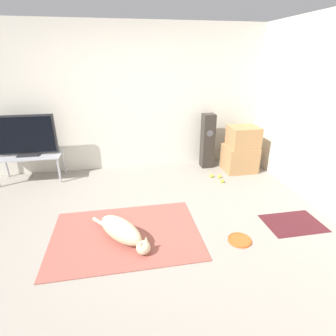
% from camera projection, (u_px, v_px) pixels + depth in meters
% --- Properties ---
extents(ground_plane, '(12.00, 12.00, 0.00)m').
position_uv_depth(ground_plane, '(135.00, 229.00, 3.28)').
color(ground_plane, gray).
extents(wall_back, '(8.00, 0.06, 2.55)m').
position_uv_depth(wall_back, '(124.00, 100.00, 4.68)').
color(wall_back, beige).
rests_on(wall_back, ground_plane).
extents(area_rug, '(1.76, 1.22, 0.01)m').
position_uv_depth(area_rug, '(126.00, 234.00, 3.17)').
color(area_rug, '#934C42').
rests_on(area_rug, ground_plane).
extents(dog, '(0.67, 0.78, 0.28)m').
position_uv_depth(dog, '(122.00, 231.00, 3.00)').
color(dog, beige).
rests_on(dog, area_rug).
extents(frisbee, '(0.27, 0.27, 0.03)m').
position_uv_depth(frisbee, '(240.00, 240.00, 3.06)').
color(frisbee, '#DB511E').
rests_on(frisbee, ground_plane).
extents(cardboard_box_lower, '(0.57, 0.50, 0.47)m').
position_uv_depth(cardboard_box_lower, '(239.00, 158.00, 4.90)').
color(cardboard_box_lower, '#A87A4C').
rests_on(cardboard_box_lower, ground_plane).
extents(cardboard_box_upper, '(0.51, 0.45, 0.37)m').
position_uv_depth(cardboard_box_upper, '(243.00, 137.00, 4.72)').
color(cardboard_box_upper, '#A87A4C').
rests_on(cardboard_box_upper, cardboard_box_lower).
extents(floor_speaker, '(0.22, 0.23, 1.03)m').
position_uv_depth(floor_speaker, '(207.00, 141.00, 4.97)').
color(floor_speaker, '#2D2823').
rests_on(floor_speaker, ground_plane).
extents(tv_stand, '(1.03, 0.48, 0.45)m').
position_uv_depth(tv_stand, '(30.00, 158.00, 4.45)').
color(tv_stand, '#A8A8AD').
rests_on(tv_stand, ground_plane).
extents(tv, '(0.97, 0.20, 0.68)m').
position_uv_depth(tv, '(25.00, 136.00, 4.30)').
color(tv, '#232326').
rests_on(tv, tv_stand).
extents(tennis_ball_by_boxes, '(0.07, 0.07, 0.07)m').
position_uv_depth(tennis_ball_by_boxes, '(219.00, 176.00, 4.65)').
color(tennis_ball_by_boxes, '#C6E033').
rests_on(tennis_ball_by_boxes, ground_plane).
extents(tennis_ball_near_speaker, '(0.07, 0.07, 0.07)m').
position_uv_depth(tennis_ball_near_speaker, '(211.00, 176.00, 4.67)').
color(tennis_ball_near_speaker, '#C6E033').
rests_on(tennis_ball_near_speaker, ground_plane).
extents(tennis_ball_loose_on_carpet, '(0.07, 0.07, 0.07)m').
position_uv_depth(tennis_ball_loose_on_carpet, '(222.00, 181.00, 4.47)').
color(tennis_ball_loose_on_carpet, '#C6E033').
rests_on(tennis_ball_loose_on_carpet, ground_plane).
extents(door_mat, '(0.73, 0.51, 0.01)m').
position_uv_depth(door_mat, '(293.00, 223.00, 3.39)').
color(door_mat, '#47191E').
rests_on(door_mat, ground_plane).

